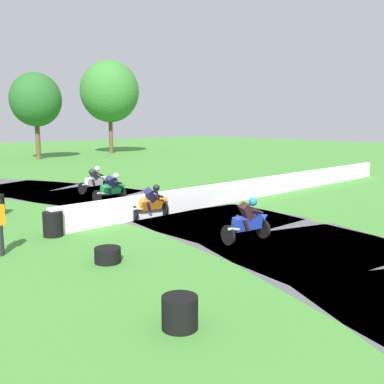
{
  "coord_description": "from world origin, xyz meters",
  "views": [
    {
      "loc": [
        -11.76,
        -13.54,
        3.71
      ],
      "look_at": [
        -0.0,
        -0.79,
        0.9
      ],
      "focal_mm": 41.97,
      "sensor_mm": 36.0,
      "label": 1
    }
  ],
  "objects_px": {
    "tire_stack_near": "(180,312)",
    "tire_stack_mid_b": "(53,224)",
    "motorcycle_fourth_white": "(95,180)",
    "motorcycle_lead_blue": "(249,221)",
    "motorcycle_chase_orange": "(152,202)",
    "tire_stack_mid_a": "(108,255)",
    "motorcycle_trailing_green": "(112,188)"
  },
  "relations": [
    {
      "from": "motorcycle_trailing_green",
      "to": "motorcycle_fourth_white",
      "type": "bearing_deg",
      "value": 75.06
    },
    {
      "from": "motorcycle_fourth_white",
      "to": "tire_stack_mid_b",
      "type": "xyz_separation_m",
      "value": [
        -5.57,
        -6.78,
        -0.25
      ]
    },
    {
      "from": "motorcycle_lead_blue",
      "to": "tire_stack_mid_b",
      "type": "height_order",
      "value": "motorcycle_lead_blue"
    },
    {
      "from": "tire_stack_near",
      "to": "motorcycle_trailing_green",
      "type": "bearing_deg",
      "value": 62.41
    },
    {
      "from": "motorcycle_lead_blue",
      "to": "tire_stack_mid_a",
      "type": "distance_m",
      "value": 4.48
    },
    {
      "from": "motorcycle_trailing_green",
      "to": "tire_stack_near",
      "type": "bearing_deg",
      "value": -117.59
    },
    {
      "from": "motorcycle_lead_blue",
      "to": "motorcycle_chase_orange",
      "type": "bearing_deg",
      "value": 91.98
    },
    {
      "from": "tire_stack_mid_a",
      "to": "motorcycle_fourth_white",
      "type": "bearing_deg",
      "value": 60.84
    },
    {
      "from": "motorcycle_fourth_white",
      "to": "tire_stack_mid_b",
      "type": "distance_m",
      "value": 8.78
    },
    {
      "from": "tire_stack_near",
      "to": "motorcycle_lead_blue",
      "type": "bearing_deg",
      "value": 28.58
    },
    {
      "from": "tire_stack_near",
      "to": "motorcycle_fourth_white",
      "type": "bearing_deg",
      "value": 64.65
    },
    {
      "from": "tire_stack_near",
      "to": "tire_stack_mid_b",
      "type": "xyz_separation_m",
      "value": [
        1.25,
        7.62,
        0.1
      ]
    },
    {
      "from": "motorcycle_chase_orange",
      "to": "tire_stack_mid_a",
      "type": "distance_m",
      "value": 5.41
    },
    {
      "from": "motorcycle_chase_orange",
      "to": "motorcycle_trailing_green",
      "type": "xyz_separation_m",
      "value": [
        0.86,
        4.07,
        -0.0
      ]
    },
    {
      "from": "motorcycle_trailing_green",
      "to": "motorcycle_chase_orange",
      "type": "bearing_deg",
      "value": -101.97
    },
    {
      "from": "motorcycle_lead_blue",
      "to": "motorcycle_chase_orange",
      "type": "height_order",
      "value": "motorcycle_lead_blue"
    },
    {
      "from": "motorcycle_chase_orange",
      "to": "tire_stack_near",
      "type": "relative_size",
      "value": 2.56
    },
    {
      "from": "motorcycle_chase_orange",
      "to": "tire_stack_mid_b",
      "type": "distance_m",
      "value": 3.98
    },
    {
      "from": "tire_stack_near",
      "to": "motorcycle_chase_orange",
      "type": "bearing_deg",
      "value": 55.41
    },
    {
      "from": "motorcycle_chase_orange",
      "to": "tire_stack_mid_a",
      "type": "bearing_deg",
      "value": -140.12
    },
    {
      "from": "motorcycle_lead_blue",
      "to": "tire_stack_near",
      "type": "height_order",
      "value": "motorcycle_lead_blue"
    },
    {
      "from": "motorcycle_chase_orange",
      "to": "tire_stack_mid_b",
      "type": "height_order",
      "value": "motorcycle_chase_orange"
    },
    {
      "from": "tire_stack_mid_a",
      "to": "tire_stack_near",
      "type": "bearing_deg",
      "value": -104.76
    },
    {
      "from": "motorcycle_chase_orange",
      "to": "motorcycle_fourth_white",
      "type": "height_order",
      "value": "motorcycle_fourth_white"
    },
    {
      "from": "motorcycle_trailing_green",
      "to": "motorcycle_fourth_white",
      "type": "xyz_separation_m",
      "value": [
        0.73,
        2.75,
        0.02
      ]
    },
    {
      "from": "tire_stack_mid_a",
      "to": "motorcycle_chase_orange",
      "type": "bearing_deg",
      "value": 39.88
    },
    {
      "from": "motorcycle_lead_blue",
      "to": "motorcycle_trailing_green",
      "type": "distance_m",
      "value": 8.74
    },
    {
      "from": "motorcycle_lead_blue",
      "to": "tire_stack_near",
      "type": "relative_size",
      "value": 2.59
    },
    {
      "from": "motorcycle_lead_blue",
      "to": "motorcycle_fourth_white",
      "type": "xyz_separation_m",
      "value": [
        1.44,
        11.47,
        -0.01
      ]
    },
    {
      "from": "motorcycle_fourth_white",
      "to": "motorcycle_lead_blue",
      "type": "bearing_deg",
      "value": -97.14
    },
    {
      "from": "tire_stack_mid_a",
      "to": "tire_stack_mid_b",
      "type": "distance_m",
      "value": 3.51
    },
    {
      "from": "motorcycle_chase_orange",
      "to": "tire_stack_mid_a",
      "type": "relative_size",
      "value": 2.44
    }
  ]
}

